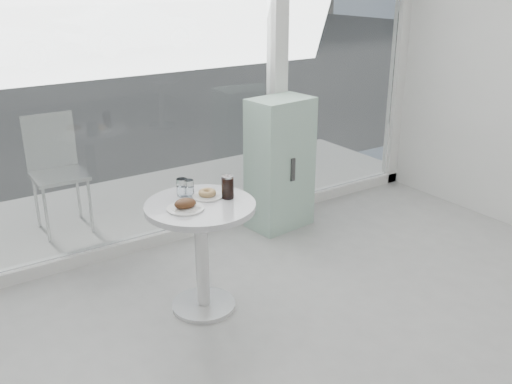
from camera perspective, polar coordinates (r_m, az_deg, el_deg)
storefront at (r=4.67m, az=-6.36°, el=15.48°), size 5.00×0.14×3.00m
main_table at (r=3.77m, az=-5.50°, el=-4.26°), size 0.72×0.72×0.77m
patio_deck at (r=5.75m, az=-10.08°, el=-1.02°), size 5.60×1.60×0.05m
mint_cabinet at (r=5.03m, az=2.40°, el=2.82°), size 0.58×0.42×1.17m
patio_chair at (r=5.18m, az=-19.39°, el=2.54°), size 0.44×0.44×1.00m
car_silver at (r=17.33m, az=-12.37°, el=15.75°), size 4.38×2.46×1.37m
plate_fritter at (r=3.60m, az=-7.04°, el=-1.32°), size 0.24×0.24×0.07m
plate_donut at (r=3.78m, az=-4.89°, el=-0.24°), size 0.20×0.20×0.05m
water_tumbler_a at (r=3.81m, az=-7.41°, el=0.39°), size 0.07×0.07×0.12m
water_tumbler_b at (r=3.81m, az=-6.74°, el=0.33°), size 0.07×0.07×0.11m
cola_glass at (r=3.73m, az=-2.85°, el=0.46°), size 0.08×0.08×0.15m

